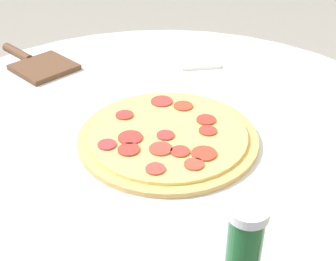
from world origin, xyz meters
name	(u,v)px	position (x,y,z in m)	size (l,w,h in m)	color
table	(163,200)	(0.00, 0.00, 0.60)	(1.07, 1.07, 0.75)	silver
pizza	(168,136)	(0.02, 0.01, 0.76)	(0.33, 0.33, 0.02)	tan
pizza_paddle	(38,64)	(-0.34, -0.25, 0.76)	(0.23, 0.20, 0.02)	brown
napkin	(195,55)	(-0.33, 0.13, 0.76)	(0.16, 0.10, 0.01)	white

